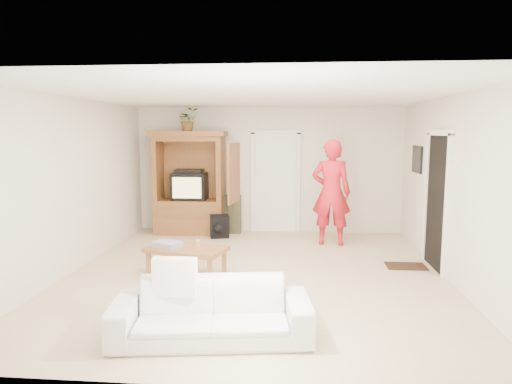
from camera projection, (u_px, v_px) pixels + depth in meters
The scene contains 19 objects.
floor at pixel (256, 275), 6.72m from camera, with size 6.00×6.00×0.00m, color tan.
ceiling at pixel (256, 95), 6.37m from camera, with size 6.00×6.00×0.00m, color white.
wall_back at pixel (269, 170), 9.51m from camera, with size 5.50×5.50×0.00m, color silver.
wall_front at pixel (222, 234), 3.58m from camera, with size 5.50×5.50×0.00m, color silver.
wall_left at pixel (72, 185), 6.79m from camera, with size 6.00×6.00×0.00m, color silver.
wall_right at pixel (454, 189), 6.30m from camera, with size 6.00×6.00×0.00m, color silver.
armoire at pixel (191, 190), 9.36m from camera, with size 1.82×1.14×2.10m.
door_back at pixel (276, 183), 9.50m from camera, with size 0.85×0.05×2.04m, color white.
doorway_right at pixel (437, 203), 6.94m from camera, with size 0.05×0.90×2.04m, color black.
framed_picture at pixel (417, 159), 8.14m from camera, with size 0.03×0.60×0.48m, color black.
doormat at pixel (406, 266), 7.11m from camera, with size 0.60×0.40×0.02m, color #382316.
plant at pixel (188, 120), 9.15m from camera, with size 0.41×0.36×0.46m, color #4C7238.
man at pixel (331, 192), 8.40m from camera, with size 0.71×0.47×1.96m, color red.
sofa at pixel (212, 311), 4.62m from camera, with size 2.00×0.78×0.58m, color silver.
coffee_table at pixel (186, 251), 6.64m from camera, with size 1.25×0.90×0.42m.
towel at pixel (167, 244), 6.65m from camera, with size 0.38×0.28×0.08m, color #E54C62.
candle at pixel (197, 243), 6.66m from camera, with size 0.08×0.08×0.10m, color tan.
backpack_black at pixel (220, 227), 8.99m from camera, with size 0.36×0.21×0.45m, color black, non-canonical shape.
backpack_olive at pixel (231, 214), 9.47m from camera, with size 0.41×0.30×0.77m, color #47442B, non-canonical shape.
Camera 1 is at (0.58, -6.47, 2.10)m, focal length 32.00 mm.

